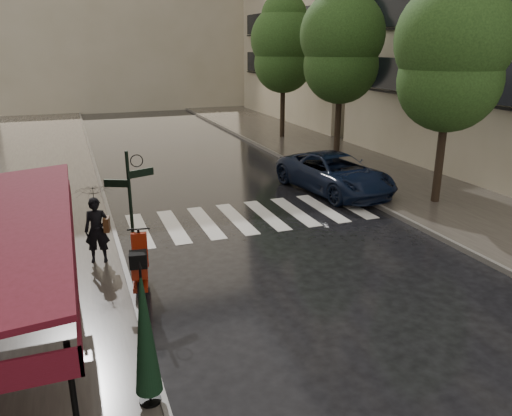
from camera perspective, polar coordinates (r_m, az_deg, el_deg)
ground at (r=10.53m, az=-4.64°, el=-13.01°), size 120.00×120.00×0.00m
sidewalk_near at (r=21.49m, az=-25.53°, el=1.86°), size 6.00×60.00×0.12m
sidewalk_far at (r=24.83m, az=10.62°, el=5.34°), size 5.50×60.00×0.12m
curb_near at (r=21.40m, az=-17.42°, el=2.80°), size 0.12×60.00×0.16m
curb_far at (r=23.53m, az=4.73°, el=4.93°), size 0.12×60.00×0.16m
crosswalk at (r=16.55m, az=-0.52°, el=-0.99°), size 7.85×3.20×0.01m
signpost at (r=12.29m, az=-14.12°, el=0.54°), size 1.17×0.29×3.10m
tree_near at (r=18.19m, az=21.56°, el=16.60°), size 3.80×3.80×7.99m
tree_mid at (r=23.86m, az=9.80°, el=18.29°), size 3.80×3.80×8.34m
tree_far at (r=30.21m, az=3.17°, el=18.18°), size 3.80×3.80×8.16m
pedestrian_with_umbrella at (r=13.00m, az=-18.03°, el=0.84°), size 1.19×1.20×2.47m
scooter at (r=11.70m, az=-13.10°, el=-6.73°), size 0.68×1.98×1.31m
parked_car at (r=19.45m, az=8.98°, el=3.95°), size 3.23×5.61×1.47m
parasol_front at (r=7.82m, az=-12.58°, el=-13.60°), size 0.42×0.42×2.34m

